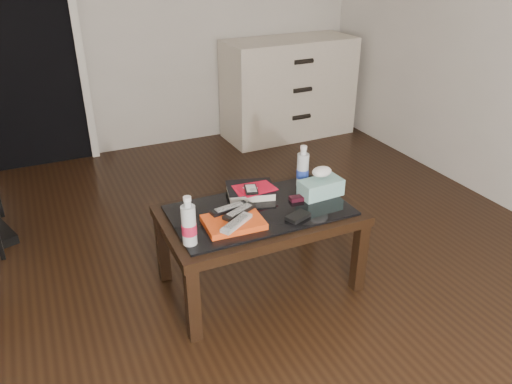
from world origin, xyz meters
The scene contains 16 objects.
ground centered at (0.00, 0.00, 0.00)m, with size 5.00×5.00×0.00m, color black.
doorway centered at (-0.40, 2.47, 1.02)m, with size 0.90×0.08×2.07m.
coffee_table centered at (0.56, 0.21, 0.40)m, with size 1.00×0.60×0.46m.
dresser centered at (1.80, 2.23, 0.45)m, with size 1.22×0.55×0.90m.
magazines centered at (0.37, 0.13, 0.48)m, with size 0.28×0.21×0.03m, color #E84815.
remote_silver centered at (0.37, 0.07, 0.50)m, with size 0.20×0.05×0.02m, color #A5A6AA.
remote_black_front centered at (0.43, 0.17, 0.50)m, with size 0.20×0.05×0.02m, color black.
remote_black_back centered at (0.39, 0.22, 0.50)m, with size 0.20×0.05×0.02m, color black.
textbook centered at (0.58, 0.39, 0.48)m, with size 0.25×0.20×0.05m, color black.
dvd_mailers centered at (0.58, 0.36, 0.51)m, with size 0.19×0.14×0.01m, color red.
ipod centered at (0.56, 0.33, 0.52)m, with size 0.06×0.10×0.02m, color black.
flip_phone centered at (0.78, 0.22, 0.47)m, with size 0.09×0.05×0.02m, color black.
wallet centered at (0.69, 0.05, 0.47)m, with size 0.12×0.07×0.02m, color black.
water_bottle_left centered at (0.13, 0.06, 0.58)m, with size 0.07×0.07×0.24m, color silver.
water_bottle_right centered at (0.89, 0.36, 0.58)m, with size 0.07×0.07×0.24m, color silver.
tissue_box centered at (0.92, 0.22, 0.51)m, with size 0.23×0.12×0.09m, color teal.
Camera 1 is at (-0.40, -1.81, 1.70)m, focal length 35.00 mm.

